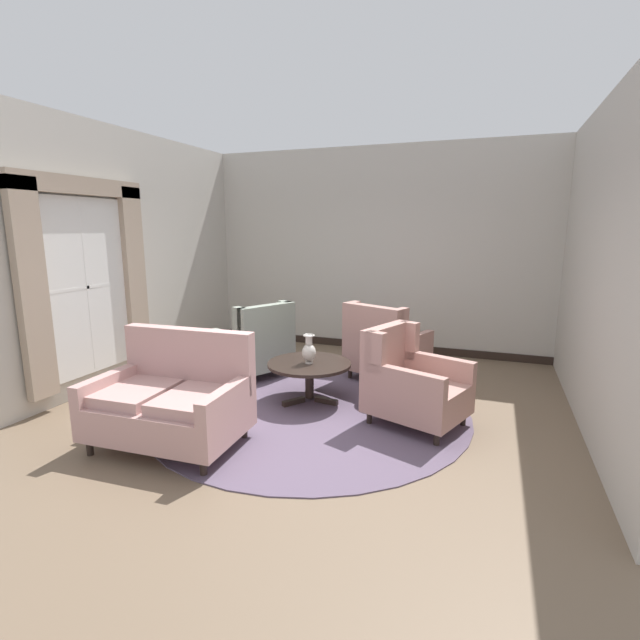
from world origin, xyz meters
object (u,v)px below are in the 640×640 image
object	(u,v)px
armchair_foreground_right	(384,348)
armchair_near_sideboard	(411,384)
coffee_table	(309,369)
porcelain_vase	(309,351)
armchair_back_corner	(256,346)
settee	(172,401)
side_table	(394,366)

from	to	relation	value
armchair_foreground_right	armchair_near_sideboard	xyz separation A→B (m)	(0.56, -1.28, -0.01)
armchair_foreground_right	armchair_near_sideboard	distance (m)	1.40
coffee_table	armchair_foreground_right	bearing A→B (deg)	59.17
porcelain_vase	armchair_back_corner	bearing A→B (deg)	148.00
settee	armchair_near_sideboard	xyz separation A→B (m)	(1.99, 1.23, 0.00)
coffee_table	side_table	size ratio (longest dim) A/B	1.48
coffee_table	armchair_foreground_right	world-z (taller)	armchair_foreground_right
armchair_foreground_right	armchair_back_corner	world-z (taller)	armchair_foreground_right
porcelain_vase	armchair_foreground_right	bearing A→B (deg)	60.12
coffee_table	armchair_near_sideboard	world-z (taller)	armchair_near_sideboard
armchair_back_corner	porcelain_vase	bearing A→B (deg)	84.64
armchair_back_corner	armchair_near_sideboard	size ratio (longest dim) A/B	0.99
armchair_back_corner	armchair_near_sideboard	bearing A→B (deg)	96.21
coffee_table	porcelain_vase	size ratio (longest dim) A/B	2.90
coffee_table	armchair_foreground_right	distance (m)	1.23
porcelain_vase	armchair_near_sideboard	size ratio (longest dim) A/B	0.30
settee	armchair_back_corner	distance (m)	2.06
armchair_near_sideboard	armchair_back_corner	bearing A→B (deg)	89.82
settee	armchair_foreground_right	size ratio (longest dim) A/B	1.21
settee	side_table	bearing A→B (deg)	45.60
armchair_foreground_right	side_table	bearing A→B (deg)	135.89
armchair_foreground_right	coffee_table	bearing A→B (deg)	82.34
settee	armchair_foreground_right	bearing A→B (deg)	57.98
armchair_near_sideboard	side_table	bearing A→B (deg)	45.22
settee	side_table	xyz separation A→B (m)	(1.69, 1.87, -0.03)
coffee_table	armchair_near_sideboard	size ratio (longest dim) A/B	0.87
settee	armchair_near_sideboard	bearing A→B (deg)	29.30
porcelain_vase	coffee_table	bearing A→B (deg)	103.35
porcelain_vase	settee	bearing A→B (deg)	-119.44
armchair_foreground_right	porcelain_vase	bearing A→B (deg)	83.30
coffee_table	porcelain_vase	xyz separation A→B (m)	(0.01, -0.03, 0.22)
porcelain_vase	side_table	world-z (taller)	porcelain_vase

